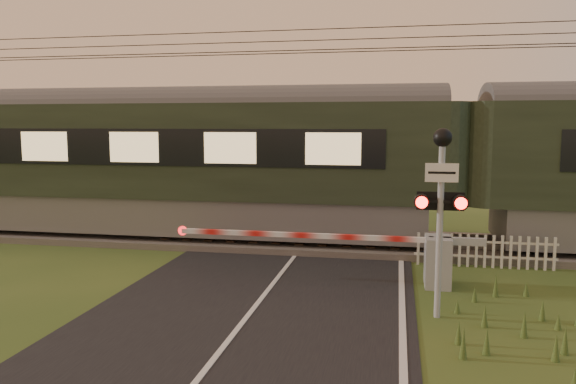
% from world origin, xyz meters
% --- Properties ---
extents(ground, '(160.00, 160.00, 0.00)m').
position_xyz_m(ground, '(0.00, 0.00, 0.00)').
color(ground, '#304B1C').
rests_on(ground, ground).
extents(road, '(6.00, 140.00, 0.03)m').
position_xyz_m(road, '(0.02, -0.23, 0.01)').
color(road, black).
rests_on(road, ground).
extents(track_bed, '(140.00, 3.40, 0.39)m').
position_xyz_m(track_bed, '(0.00, 6.50, 0.07)').
color(track_bed, '#47423D').
rests_on(track_bed, ground).
extents(overhead_wires, '(120.00, 0.62, 0.62)m').
position_xyz_m(overhead_wires, '(0.00, 6.50, 5.72)').
color(overhead_wires, black).
rests_on(overhead_wires, ground).
extents(train, '(45.48, 3.14, 4.24)m').
position_xyz_m(train, '(4.36, 6.50, 2.40)').
color(train, slate).
rests_on(train, ground).
extents(boom_gate, '(6.88, 0.83, 1.11)m').
position_xyz_m(boom_gate, '(3.16, 2.78, 0.61)').
color(boom_gate, gray).
rests_on(boom_gate, ground).
extents(crossing_signal, '(0.87, 0.36, 3.40)m').
position_xyz_m(crossing_signal, '(3.36, 0.73, 2.34)').
color(crossing_signal, gray).
rests_on(crossing_signal, ground).
extents(picket_fence, '(3.35, 0.07, 0.81)m').
position_xyz_m(picket_fence, '(4.74, 4.60, 0.41)').
color(picket_fence, silver).
rests_on(picket_fence, ground).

